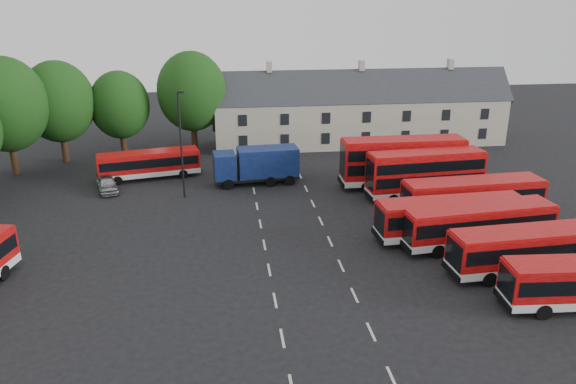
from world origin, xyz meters
name	(u,v)px	position (x,y,z in m)	size (l,w,h in m)	color
ground	(267,257)	(0.00, 0.00, 0.00)	(140.00, 140.00, 0.00)	black
lane_markings	(297,243)	(2.50, 2.00, 0.01)	(5.15, 33.80, 0.01)	beige
treeline	(32,115)	(-20.74, 19.36, 6.68)	(29.92, 32.59, 12.01)	black
terrace_houses	(359,112)	(14.00, 30.00, 3.86)	(35.70, 7.13, 10.06)	beige
bus_row_b	(533,247)	(17.34, -4.56, 1.91)	(11.39, 3.29, 3.18)	silver
bus_row_c	(478,222)	(15.57, -0.12, 1.94)	(11.61, 3.74, 3.23)	silver
bus_row_d	(451,216)	(14.13, 1.31, 1.93)	(11.49, 3.19, 3.22)	silver
bus_row_e	(473,195)	(17.60, 5.25, 1.99)	(11.86, 3.37, 3.31)	silver
bus_dd_south	(425,172)	(15.34, 10.37, 2.48)	(10.80, 3.31, 4.36)	silver
bus_dd_north	(403,160)	(14.19, 13.48, 2.73)	(11.70, 2.72, 4.80)	silver
bus_north	(149,162)	(-10.17, 18.97, 1.69)	(10.19, 4.29, 2.81)	silver
box_truck	(257,164)	(0.50, 16.09, 2.00)	(8.33, 3.18, 3.57)	black
silver_car	(107,184)	(-13.76, 15.58, 0.72)	(1.70, 4.23, 1.44)	#9DA0A4
lime_car	(552,296)	(16.53, -8.55, 0.58)	(1.23, 3.54, 1.17)	#7CCA1F
lamppost	(181,142)	(-6.43, 13.07, 5.21)	(0.68, 0.38, 9.76)	black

